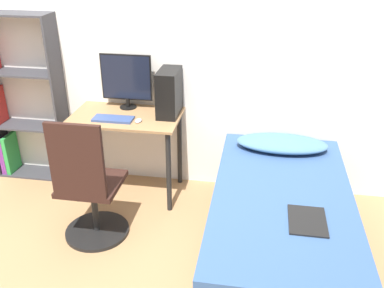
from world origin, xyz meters
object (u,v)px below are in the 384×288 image
bookshelf (15,103)px  pc_tower (169,93)px  monitor (126,79)px  keyboard (113,119)px  bed (280,225)px  office_chair (89,194)px

bookshelf → pc_tower: size_ratio=4.01×
monitor → bookshelf: bearing=-178.5°
monitor → keyboard: size_ratio=1.43×
bed → bookshelf: bearing=161.4°
bookshelf → monitor: bookshelf is taller
bookshelf → pc_tower: bearing=-2.4°
bed → monitor: bearing=148.0°
bed → monitor: monitor is taller
office_chair → monitor: monitor is taller
bookshelf → keyboard: bookshelf is taller
pc_tower → bed: bearing=-38.2°
office_chair → pc_tower: size_ratio=2.65×
monitor → pc_tower: size_ratio=1.23×
office_chair → keyboard: bearing=88.9°
pc_tower → office_chair: bearing=-119.1°
bed → keyboard: bearing=158.5°
keyboard → monitor: bearing=82.9°
bed → monitor: size_ratio=3.95×
office_chair → bed: office_chair is taller
office_chair → keyboard: 0.72m
bookshelf → pc_tower: bookshelf is taller
monitor → keyboard: 0.40m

